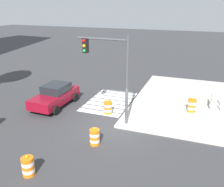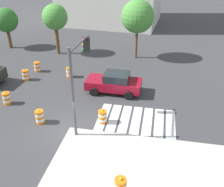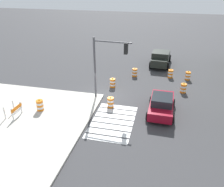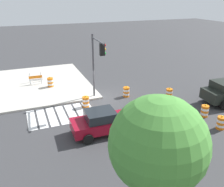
{
  "view_description": "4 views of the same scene",
  "coord_description": "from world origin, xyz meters",
  "px_view_note": "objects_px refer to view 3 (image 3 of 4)",
  "views": [
    {
      "loc": [
        -12.92,
        -4.61,
        7.35
      ],
      "look_at": [
        2.4,
        1.01,
        1.33
      ],
      "focal_mm": 39.6,
      "sensor_mm": 36.0,
      "label": 1
    },
    {
      "loc": [
        5.05,
        -12.38,
        9.97
      ],
      "look_at": [
        2.21,
        2.6,
        1.4
      ],
      "focal_mm": 41.4,
      "sensor_mm": 36.0,
      "label": 2
    },
    {
      "loc": [
        18.61,
        5.16,
        9.98
      ],
      "look_at": [
        2.1,
        1.29,
        1.44
      ],
      "focal_mm": 36.97,
      "sensor_mm": 36.0,
      "label": 3
    },
    {
      "loc": [
        6.44,
        18.49,
        8.61
      ],
      "look_at": [
        -0.35,
        1.36,
        0.96
      ],
      "focal_mm": 38.3,
      "sensor_mm": 36.0,
      "label": 4
    }
  ],
  "objects_px": {
    "sports_car": "(162,104)",
    "pickup_truck": "(161,58)",
    "traffic_barrel_near_corner": "(135,72)",
    "construction_barricade": "(15,110)",
    "traffic_barrel_on_sidewalk": "(40,105)",
    "traffic_barrel_median_near": "(188,76)",
    "traffic_barrel_far_curb": "(183,88)",
    "traffic_barrel_crosswalk_end": "(113,83)",
    "traffic_light_pole": "(107,59)",
    "traffic_barrel_median_far": "(170,74)",
    "traffic_barrel_lane_center": "(111,102)"
  },
  "relations": [
    {
      "from": "traffic_barrel_far_curb",
      "to": "pickup_truck",
      "type": "bearing_deg",
      "value": -160.97
    },
    {
      "from": "pickup_truck",
      "to": "traffic_light_pole",
      "type": "bearing_deg",
      "value": -21.95
    },
    {
      "from": "sports_car",
      "to": "traffic_barrel_median_far",
      "type": "bearing_deg",
      "value": 175.03
    },
    {
      "from": "pickup_truck",
      "to": "traffic_barrel_crosswalk_end",
      "type": "xyz_separation_m",
      "value": [
        7.68,
        -4.4,
        -0.52
      ]
    },
    {
      "from": "traffic_barrel_near_corner",
      "to": "traffic_barrel_lane_center",
      "type": "bearing_deg",
      "value": -7.75
    },
    {
      "from": "construction_barricade",
      "to": "traffic_light_pole",
      "type": "bearing_deg",
      "value": 125.64
    },
    {
      "from": "sports_car",
      "to": "traffic_barrel_crosswalk_end",
      "type": "bearing_deg",
      "value": -128.71
    },
    {
      "from": "sports_car",
      "to": "pickup_truck",
      "type": "relative_size",
      "value": 0.83
    },
    {
      "from": "sports_car",
      "to": "pickup_truck",
      "type": "distance_m",
      "value": 11.71
    },
    {
      "from": "traffic_barrel_median_far",
      "to": "traffic_barrel_lane_center",
      "type": "bearing_deg",
      "value": -31.93
    },
    {
      "from": "traffic_barrel_crosswalk_end",
      "to": "traffic_light_pole",
      "type": "relative_size",
      "value": 0.19
    },
    {
      "from": "traffic_barrel_far_curb",
      "to": "traffic_barrel_near_corner",
      "type": "bearing_deg",
      "value": -120.47
    },
    {
      "from": "traffic_barrel_median_near",
      "to": "construction_barricade",
      "type": "xyz_separation_m",
      "value": [
        11.02,
        -13.7,
        0.27
      ]
    },
    {
      "from": "traffic_barrel_on_sidewalk",
      "to": "traffic_barrel_far_curb",
      "type": "bearing_deg",
      "value": 118.84
    },
    {
      "from": "traffic_barrel_median_far",
      "to": "traffic_barrel_median_near",
      "type": "bearing_deg",
      "value": 83.42
    },
    {
      "from": "construction_barricade",
      "to": "traffic_light_pole",
      "type": "relative_size",
      "value": 0.24
    },
    {
      "from": "pickup_truck",
      "to": "traffic_barrel_lane_center",
      "type": "distance_m",
      "value": 12.26
    },
    {
      "from": "traffic_barrel_near_corner",
      "to": "traffic_barrel_on_sidewalk",
      "type": "distance_m",
      "value": 11.47
    },
    {
      "from": "traffic_barrel_near_corner",
      "to": "construction_barricade",
      "type": "distance_m",
      "value": 13.34
    },
    {
      "from": "traffic_barrel_crosswalk_end",
      "to": "pickup_truck",
      "type": "bearing_deg",
      "value": 150.2
    },
    {
      "from": "sports_car",
      "to": "traffic_barrel_lane_center",
      "type": "distance_m",
      "value": 4.26
    },
    {
      "from": "sports_car",
      "to": "traffic_barrel_on_sidewalk",
      "type": "height_order",
      "value": "sports_car"
    },
    {
      "from": "construction_barricade",
      "to": "traffic_light_pole",
      "type": "height_order",
      "value": "traffic_light_pole"
    },
    {
      "from": "pickup_truck",
      "to": "traffic_barrel_near_corner",
      "type": "bearing_deg",
      "value": -31.55
    },
    {
      "from": "pickup_truck",
      "to": "traffic_barrel_median_near",
      "type": "xyz_separation_m",
      "value": [
        3.99,
        3.13,
        -0.52
      ]
    },
    {
      "from": "traffic_barrel_crosswalk_end",
      "to": "traffic_barrel_median_near",
      "type": "xyz_separation_m",
      "value": [
        -3.69,
        7.53,
        0.0
      ]
    },
    {
      "from": "sports_car",
      "to": "traffic_barrel_on_sidewalk",
      "type": "relative_size",
      "value": 4.26
    },
    {
      "from": "traffic_barrel_median_near",
      "to": "construction_barricade",
      "type": "distance_m",
      "value": 17.58
    },
    {
      "from": "traffic_barrel_crosswalk_end",
      "to": "traffic_light_pole",
      "type": "height_order",
      "value": "traffic_light_pole"
    },
    {
      "from": "traffic_barrel_crosswalk_end",
      "to": "traffic_barrel_median_far",
      "type": "xyz_separation_m",
      "value": [
        -3.9,
        5.69,
        0.0
      ]
    },
    {
      "from": "traffic_barrel_near_corner",
      "to": "construction_barricade",
      "type": "xyz_separation_m",
      "value": [
        10.72,
        -7.93,
        0.27
      ]
    },
    {
      "from": "sports_car",
      "to": "traffic_barrel_near_corner",
      "type": "relative_size",
      "value": 4.26
    },
    {
      "from": "traffic_barrel_median_near",
      "to": "traffic_light_pole",
      "type": "distance_m",
      "value": 10.38
    },
    {
      "from": "pickup_truck",
      "to": "traffic_light_pole",
      "type": "height_order",
      "value": "traffic_light_pole"
    },
    {
      "from": "traffic_barrel_crosswalk_end",
      "to": "traffic_barrel_median_far",
      "type": "height_order",
      "value": "same"
    },
    {
      "from": "traffic_barrel_near_corner",
      "to": "traffic_light_pole",
      "type": "bearing_deg",
      "value": -14.38
    },
    {
      "from": "traffic_barrel_near_corner",
      "to": "traffic_barrel_far_curb",
      "type": "xyz_separation_m",
      "value": [
        3.04,
        5.16,
        0.0
      ]
    },
    {
      "from": "traffic_barrel_median_near",
      "to": "traffic_barrel_on_sidewalk",
      "type": "distance_m",
      "value": 15.67
    },
    {
      "from": "pickup_truck",
      "to": "traffic_barrel_near_corner",
      "type": "xyz_separation_m",
      "value": [
        4.29,
        -2.63,
        -0.52
      ]
    },
    {
      "from": "pickup_truck",
      "to": "sports_car",
      "type": "bearing_deg",
      "value": 2.96
    },
    {
      "from": "traffic_barrel_near_corner",
      "to": "traffic_barrel_lane_center",
      "type": "relative_size",
      "value": 1.0
    },
    {
      "from": "traffic_barrel_far_curb",
      "to": "traffic_barrel_lane_center",
      "type": "height_order",
      "value": "same"
    },
    {
      "from": "pickup_truck",
      "to": "traffic_barrel_crosswalk_end",
      "type": "bearing_deg",
      "value": -29.8
    },
    {
      "from": "sports_car",
      "to": "construction_barricade",
      "type": "height_order",
      "value": "sports_car"
    },
    {
      "from": "traffic_barrel_median_near",
      "to": "traffic_barrel_median_far",
      "type": "relative_size",
      "value": 1.0
    },
    {
      "from": "sports_car",
      "to": "traffic_barrel_crosswalk_end",
      "type": "relative_size",
      "value": 4.26
    },
    {
      "from": "traffic_barrel_crosswalk_end",
      "to": "traffic_barrel_median_far",
      "type": "relative_size",
      "value": 1.0
    },
    {
      "from": "pickup_truck",
      "to": "traffic_barrel_crosswalk_end",
      "type": "height_order",
      "value": "pickup_truck"
    },
    {
      "from": "traffic_barrel_median_far",
      "to": "traffic_light_pole",
      "type": "bearing_deg",
      "value": -39.49
    },
    {
      "from": "pickup_truck",
      "to": "traffic_barrel_median_near",
      "type": "distance_m",
      "value": 5.1
    }
  ]
}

